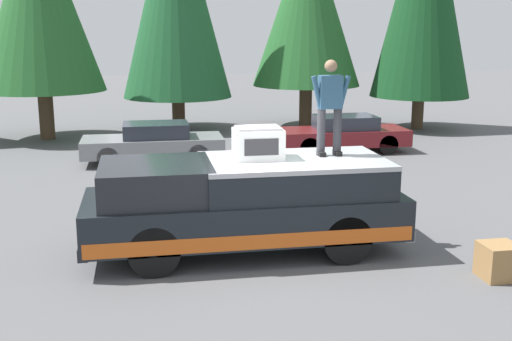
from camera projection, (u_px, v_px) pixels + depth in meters
ground_plane at (262, 258)px, 10.92m from camera, size 90.00×90.00×0.00m
pickup_truck at (245, 204)px, 11.07m from camera, size 2.01×5.54×1.65m
compressor_unit at (258, 143)px, 11.01m from camera, size 0.65×0.84×0.56m
person_on_truck_bed at (330, 105)px, 11.16m from camera, size 0.29×0.72×1.69m
parked_car_maroon at (343, 134)px, 20.24m from camera, size 1.64×4.10×1.16m
parked_car_grey at (154, 143)px, 18.68m from camera, size 1.64×4.10×1.16m
wooden_crate at (499, 261)px, 10.00m from camera, size 0.56×0.56×0.56m
conifer_left at (307, 4)px, 24.58m from camera, size 4.24×4.24×7.95m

